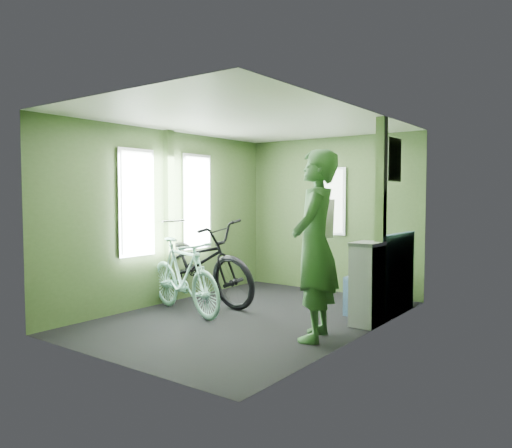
# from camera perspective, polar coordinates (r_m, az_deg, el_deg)

# --- Properties ---
(room) EXTENTS (4.00, 4.02, 2.31)m
(room) POSITION_cam_1_polar(r_m,az_deg,el_deg) (5.89, -0.64, 3.25)
(room) COLOR black
(room) RESTS_ON ground
(bicycle_black) EXTENTS (2.17, 1.12, 1.20)m
(bicycle_black) POSITION_cam_1_polar(r_m,az_deg,el_deg) (6.82, -6.84, -8.91)
(bicycle_black) COLOR black
(bicycle_black) RESTS_ON ground
(bicycle_mint) EXTENTS (1.62, 0.88, 0.95)m
(bicycle_mint) POSITION_cam_1_polar(r_m,az_deg,el_deg) (6.25, -8.25, -10.07)
(bicycle_mint) COLOR #96E3CE
(bicycle_mint) RESTS_ON ground
(passenger) EXTENTS (0.65, 0.80, 1.89)m
(passenger) POSITION_cam_1_polar(r_m,az_deg,el_deg) (4.99, 6.76, -2.40)
(passenger) COLOR #356034
(passenger) RESTS_ON ground
(waste_box) EXTENTS (0.27, 0.38, 0.93)m
(waste_box) POSITION_cam_1_polar(r_m,az_deg,el_deg) (5.69, 12.57, -6.68)
(waste_box) COLOR gray
(waste_box) RESTS_ON ground
(bench_seat) EXTENTS (0.53, 0.94, 0.98)m
(bench_seat) POSITION_cam_1_polar(r_m,az_deg,el_deg) (6.39, 14.15, -7.18)
(bench_seat) COLOR #283E56
(bench_seat) RESTS_ON ground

